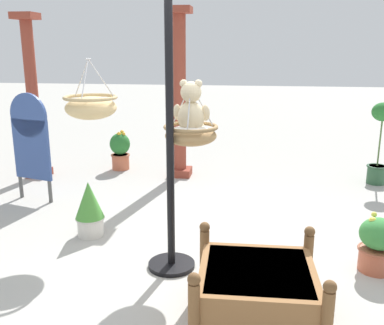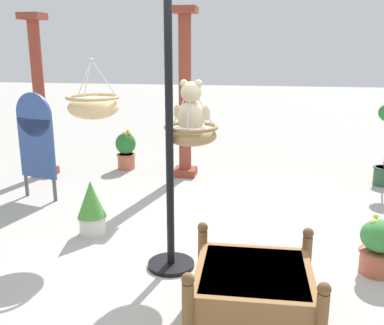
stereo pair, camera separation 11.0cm
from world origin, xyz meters
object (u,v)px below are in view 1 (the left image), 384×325
at_px(wooden_planter_box, 257,293).
at_px(display_sign_board, 31,138).
at_px(greenhouse_pillar_right, 33,101).
at_px(potted_plant_flowering_red, 378,244).
at_px(teddy_bear, 191,110).
at_px(potted_plant_trailing_ivy, 380,141).
at_px(potted_plant_small_succulent, 120,150).
at_px(hanging_basket_with_teddy, 191,134).
at_px(display_pole_central, 171,182).
at_px(greenhouse_pillar_left, 180,98).
at_px(hanging_basket_left_high, 91,106).
at_px(potted_plant_bushy_green, 89,209).

relative_size(wooden_planter_box, display_sign_board, 0.67).
bearing_deg(greenhouse_pillar_right, potted_plant_flowering_red, -28.63).
bearing_deg(teddy_bear, potted_plant_trailing_ivy, 48.05).
bearing_deg(display_sign_board, potted_plant_small_succulent, 67.27).
bearing_deg(teddy_bear, hanging_basket_with_teddy, -90.00).
bearing_deg(potted_plant_trailing_ivy, hanging_basket_with_teddy, -131.70).
xyz_separation_m(teddy_bear, potted_plant_flowering_red, (1.74, -0.08, -1.18)).
height_order(display_pole_central, greenhouse_pillar_left, display_pole_central).
height_order(teddy_bear, display_sign_board, teddy_bear).
relative_size(greenhouse_pillar_right, potted_plant_small_succulent, 3.82).
distance_m(hanging_basket_with_teddy, potted_plant_flowering_red, 2.00).
distance_m(wooden_planter_box, potted_plant_flowering_red, 1.46).
bearing_deg(hanging_basket_with_teddy, greenhouse_pillar_right, 139.14).
bearing_deg(greenhouse_pillar_right, display_sign_board, -65.82).
bearing_deg(hanging_basket_left_high, greenhouse_pillar_right, 130.52).
bearing_deg(hanging_basket_with_teddy, potted_plant_flowering_red, -1.94).
bearing_deg(potted_plant_flowering_red, potted_plant_bushy_green, 172.38).
bearing_deg(potted_plant_trailing_ivy, potted_plant_bushy_green, -146.15).
xyz_separation_m(hanging_basket_with_teddy, hanging_basket_left_high, (-1.13, 0.47, 0.17)).
xyz_separation_m(teddy_bear, wooden_planter_box, (0.64, -1.04, -1.21)).
height_order(hanging_basket_with_teddy, potted_plant_trailing_ivy, hanging_basket_with_teddy).
height_order(display_pole_central, hanging_basket_left_high, display_pole_central).
relative_size(hanging_basket_left_high, potted_plant_flowering_red, 1.16).
height_order(greenhouse_pillar_left, display_sign_board, greenhouse_pillar_left).
xyz_separation_m(teddy_bear, potted_plant_bushy_green, (-1.16, 0.31, -1.14)).
bearing_deg(display_pole_central, potted_plant_bushy_green, 150.17).
bearing_deg(wooden_planter_box, teddy_bear, 121.63).
height_order(teddy_bear, hanging_basket_left_high, hanging_basket_left_high).
xyz_separation_m(wooden_planter_box, potted_plant_trailing_ivy, (1.82, 3.77, 0.42)).
height_order(hanging_basket_left_high, greenhouse_pillar_left, greenhouse_pillar_left).
bearing_deg(potted_plant_flowering_red, teddy_bear, 177.29).
distance_m(wooden_planter_box, potted_plant_bushy_green, 2.25).
relative_size(greenhouse_pillar_left, wooden_planter_box, 2.69).
xyz_separation_m(display_pole_central, greenhouse_pillar_left, (-0.41, 3.02, 0.42)).
bearing_deg(potted_plant_bushy_green, potted_plant_trailing_ivy, 33.85).
bearing_deg(greenhouse_pillar_right, display_pole_central, -45.24).
bearing_deg(potted_plant_bushy_green, display_sign_board, 138.56).
relative_size(hanging_basket_with_teddy, hanging_basket_left_high, 0.90).
bearing_deg(potted_plant_bushy_green, wooden_planter_box, -36.71).
bearing_deg(teddy_bear, greenhouse_pillar_right, 139.42).
distance_m(greenhouse_pillar_right, potted_plant_flowering_red, 5.26).
relative_size(display_pole_central, wooden_planter_box, 2.72).
bearing_deg(hanging_basket_left_high, potted_plant_trailing_ivy, 32.57).
bearing_deg(potted_plant_flowering_red, hanging_basket_with_teddy, 178.06).
height_order(wooden_planter_box, potted_plant_bushy_green, potted_plant_bushy_green).
relative_size(hanging_basket_with_teddy, potted_plant_small_succulent, 0.87).
bearing_deg(potted_plant_flowering_red, display_pole_central, -174.24).
bearing_deg(potted_plant_trailing_ivy, wooden_planter_box, -115.76).
distance_m(teddy_bear, greenhouse_pillar_right, 3.69).
distance_m(display_pole_central, display_sign_board, 2.70).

